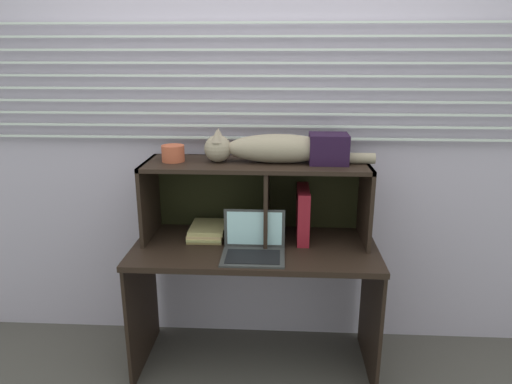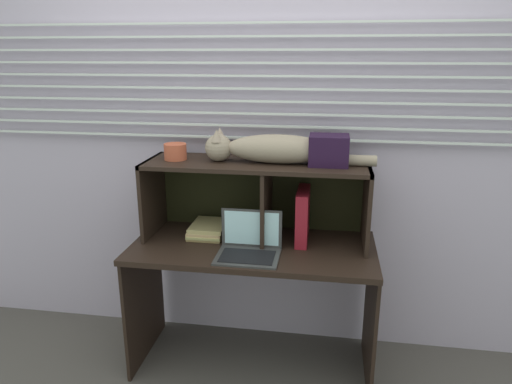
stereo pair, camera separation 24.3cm
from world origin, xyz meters
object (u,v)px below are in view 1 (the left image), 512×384
Objects in this scene: small_basket at (173,153)px; storage_box at (328,149)px; cat at (270,149)px; laptop at (255,247)px; binder_upright at (303,214)px; book_stack at (207,231)px.

storage_box is (0.82, 0.00, 0.03)m from small_basket.
small_basket is at bearing 180.00° from cat.
binder_upright reaches higher than laptop.
cat reaches higher than binder_upright.
book_stack is 0.47m from small_basket.
laptop is (-0.07, -0.22, -0.46)m from cat.
cat is at bearing 180.00° from binder_upright.
storage_box reaches higher than book_stack.
laptop is 2.61× the size of small_basket.
book_stack is (-0.34, -0.00, -0.47)m from cat.
cat reaches higher than book_stack.
binder_upright is at bearing 42.04° from laptop.
cat is 0.30m from storage_box.
book_stack is at bearing -179.94° from binder_upright.
laptop is 1.58× the size of storage_box.
binder_upright is 1.44× the size of storage_box.
binder_upright is 1.16× the size of book_stack.
small_basket is (-0.51, 0.00, -0.03)m from cat.
cat is at bearing 72.84° from laptop.
book_stack is 0.80m from storage_box.
small_basket is (-0.69, 0.00, 0.33)m from binder_upright.
laptop is 0.35m from binder_upright.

